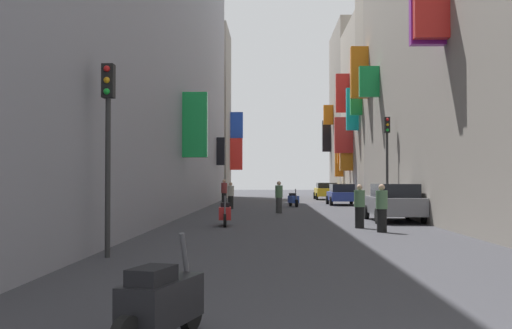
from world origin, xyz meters
TOP-DOWN VIEW (x-y plane):
  - ground_plane at (0.00, 30.00)m, footprint 140.00×140.00m
  - building_left_near at (-8.00, 25.22)m, footprint 7.14×50.45m
  - building_left_mid_b at (-7.98, 56.33)m, footprint 7.24×7.36m
  - building_right_mid_a at (7.99, 38.65)m, footprint 6.81×3.94m
  - building_right_mid_b at (7.98, 45.20)m, footprint 7.31×9.18m
  - building_right_mid_c at (7.99, 54.91)m, footprint 6.92×10.20m
  - parked_car_grey at (4.08, 22.34)m, footprint 1.97×4.38m
  - parked_car_blue at (3.80, 38.72)m, footprint 1.83×4.07m
  - parked_car_yellow at (3.79, 50.20)m, footprint 1.98×4.13m
  - scooter_blue at (0.46, 35.98)m, footprint 0.69×1.83m
  - scooter_black at (-2.08, 3.08)m, footprint 0.75×1.92m
  - scooter_red at (-2.65, 19.71)m, footprint 0.51×1.82m
  - pedestrian_crossing at (-3.98, 36.91)m, footprint 0.51×0.51m
  - pedestrian_near_left at (2.16, 18.76)m, footprint 0.51×0.51m
  - pedestrian_near_right at (-0.55, 28.49)m, footprint 0.54×0.54m
  - pedestrian_mid_street at (-3.30, 33.02)m, footprint 0.53×0.53m
  - pedestrian_far_away at (2.64, 17.05)m, footprint 0.52×0.52m
  - traffic_light_near_corner at (-4.56, 10.38)m, footprint 0.26×0.34m
  - traffic_light_far_corner at (4.58, 26.47)m, footprint 0.26×0.34m

SIDE VIEW (x-z plane):
  - ground_plane at x=0.00m, z-range 0.00..0.00m
  - scooter_red at x=-2.65m, z-range -0.10..1.03m
  - scooter_blue at x=0.46m, z-range -0.10..1.03m
  - scooter_black at x=-2.08m, z-range -0.10..1.03m
  - parked_car_blue at x=3.80m, z-range 0.04..1.45m
  - parked_car_yellow at x=3.79m, z-range 0.04..1.47m
  - pedestrian_near_left at x=2.16m, z-range -0.01..1.53m
  - pedestrian_mid_street at x=-3.30m, z-range -0.01..1.54m
  - pedestrian_far_away at x=2.64m, z-range -0.01..1.55m
  - parked_car_grey at x=4.08m, z-range 0.03..1.57m
  - pedestrian_near_right at x=-0.55m, z-range -0.01..1.62m
  - pedestrian_crossing at x=-3.98m, z-range 0.00..1.72m
  - traffic_light_near_corner at x=-4.56m, z-range 0.77..5.04m
  - traffic_light_far_corner at x=4.58m, z-range 0.82..5.51m
  - building_right_mid_b at x=7.98m, z-range -0.01..13.77m
  - building_right_mid_c at x=7.99m, z-range 0.00..15.81m
  - building_left_mid_b at x=-7.98m, z-range -0.01..16.12m
  - building_left_near at x=-8.00m, z-range 0.00..17.47m
  - building_right_mid_a at x=7.99m, z-range -0.01..19.89m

